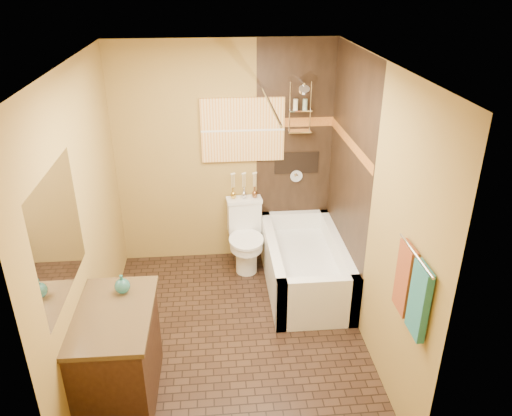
{
  "coord_description": "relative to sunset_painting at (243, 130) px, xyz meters",
  "views": [
    {
      "loc": [
        -0.13,
        -3.71,
        3.12
      ],
      "look_at": [
        0.24,
        0.4,
        1.13
      ],
      "focal_mm": 35.0,
      "sensor_mm": 36.0,
      "label": 1
    }
  ],
  "objects": [
    {
      "name": "alcove_tile_back",
      "position": [
        0.57,
        0.01,
        -0.3
      ],
      "size": [
        0.85,
        0.01,
        2.5
      ],
      "primitive_type": "cube",
      "color": "black",
      "rests_on": "wall_back"
    },
    {
      "name": "floor",
      "position": [
        -0.2,
        -1.48,
        -1.55
      ],
      "size": [
        3.0,
        3.0,
        0.0
      ],
      "primitive_type": "plane",
      "color": "black",
      "rests_on": "ground"
    },
    {
      "name": "ceiling",
      "position": [
        -0.2,
        -1.48,
        0.95
      ],
      "size": [
        3.0,
        3.0,
        0.0
      ],
      "primitive_type": "plane",
      "color": "silver",
      "rests_on": "wall_back"
    },
    {
      "name": "mosaic_band_right",
      "position": [
        0.98,
        -0.73,
        0.07
      ],
      "size": [
        0.01,
        1.5,
        0.1
      ],
      "primitive_type": "cube",
      "color": "#924C1A",
      "rests_on": "alcove_tile_right"
    },
    {
      "name": "alcove_niche",
      "position": [
        0.6,
        0.01,
        -0.4
      ],
      "size": [
        0.5,
        0.01,
        0.25
      ],
      "primitive_type": "cube",
      "color": "black",
      "rests_on": "alcove_tile_back"
    },
    {
      "name": "vanity",
      "position": [
        -1.12,
        -2.12,
        -1.13
      ],
      "size": [
        0.58,
        0.94,
        0.83
      ],
      "rotation": [
        0.0,
        0.0,
        -0.01
      ],
      "color": "black",
      "rests_on": "floor"
    },
    {
      "name": "bathtub",
      "position": [
        0.6,
        -0.73,
        -1.33
      ],
      "size": [
        0.8,
        1.5,
        0.55
      ],
      "color": "white",
      "rests_on": "floor"
    },
    {
      "name": "vanity_mirror",
      "position": [
        -1.39,
        -2.12,
        -0.05
      ],
      "size": [
        0.01,
        1.0,
        0.9
      ],
      "primitive_type": "cube",
      "color": "white",
      "rests_on": "wall_left"
    },
    {
      "name": "wall_left",
      "position": [
        -1.4,
        -1.48,
        -0.3
      ],
      "size": [
        0.02,
        3.0,
        2.5
      ],
      "primitive_type": "cube",
      "color": "olive",
      "rests_on": "floor"
    },
    {
      "name": "teal_bottle",
      "position": [
        -1.07,
        -1.88,
        -0.64
      ],
      "size": [
        0.14,
        0.14,
        0.19
      ],
      "primitive_type": null,
      "rotation": [
        0.0,
        0.0,
        0.14
      ],
      "color": "#236963",
      "rests_on": "vanity"
    },
    {
      "name": "wall_right",
      "position": [
        1.0,
        -1.48,
        -0.3
      ],
      "size": [
        0.02,
        3.0,
        2.5
      ],
      "primitive_type": "cube",
      "color": "olive",
      "rests_on": "floor"
    },
    {
      "name": "towel_rust",
      "position": [
        0.96,
        -2.4,
        -0.37
      ],
      "size": [
        0.05,
        0.22,
        0.52
      ],
      "primitive_type": "cube",
      "color": "maroon",
      "rests_on": "towel_bar"
    },
    {
      "name": "mosaic_band_back",
      "position": [
        0.57,
        0.0,
        0.07
      ],
      "size": [
        0.85,
        0.01,
        0.1
      ],
      "primitive_type": "cube",
      "color": "#924C1A",
      "rests_on": "alcove_tile_back"
    },
    {
      "name": "alcove_tile_right",
      "position": [
        0.99,
        -0.73,
        -0.3
      ],
      "size": [
        0.01,
        1.5,
        2.5
      ],
      "primitive_type": "cube",
      "color": "black",
      "rests_on": "wall_right"
    },
    {
      "name": "shower_fixtures",
      "position": [
        0.6,
        -0.1,
        0.12
      ],
      "size": [
        0.24,
        0.33,
        1.16
      ],
      "color": "silver",
      "rests_on": "floor"
    },
    {
      "name": "curtain_rod",
      "position": [
        0.2,
        -0.73,
        0.47
      ],
      "size": [
        0.03,
        1.55,
        0.03
      ],
      "primitive_type": "cylinder",
      "rotation": [
        1.57,
        0.0,
        0.0
      ],
      "color": "silver",
      "rests_on": "wall_back"
    },
    {
      "name": "sunset_painting",
      "position": [
        0.0,
        0.0,
        0.0
      ],
      "size": [
        0.9,
        0.04,
        0.7
      ],
      "primitive_type": "cube",
      "color": "orange",
      "rests_on": "wall_back"
    },
    {
      "name": "towel_bar",
      "position": [
        0.95,
        -2.53,
        -0.1
      ],
      "size": [
        0.02,
        0.55,
        0.02
      ],
      "primitive_type": "cylinder",
      "rotation": [
        1.57,
        0.0,
        0.0
      ],
      "color": "silver",
      "rests_on": "wall_right"
    },
    {
      "name": "toilet",
      "position": [
        0.0,
        -0.26,
        -1.16
      ],
      "size": [
        0.41,
        0.6,
        0.78
      ],
      "rotation": [
        0.0,
        0.0,
        0.09
      ],
      "color": "white",
      "rests_on": "floor"
    },
    {
      "name": "towel_teal",
      "position": [
        0.96,
        -2.66,
        -0.37
      ],
      "size": [
        0.05,
        0.22,
        0.52
      ],
      "primitive_type": "cube",
      "color": "#206C6B",
      "rests_on": "towel_bar"
    },
    {
      "name": "wall_front",
      "position": [
        -0.2,
        -2.98,
        -0.3
      ],
      "size": [
        2.4,
        0.02,
        2.5
      ],
      "primitive_type": "cube",
      "color": "olive",
      "rests_on": "floor"
    },
    {
      "name": "bud_vases",
      "position": [
        0.0,
        -0.08,
        -0.61
      ],
      "size": [
        0.3,
        0.06,
        0.3
      ],
      "color": "gold",
      "rests_on": "toilet"
    },
    {
      "name": "wall_back",
      "position": [
        -0.2,
        0.02,
        -0.3
      ],
      "size": [
        2.4,
        0.02,
        2.5
      ],
      "primitive_type": "cube",
      "color": "olive",
      "rests_on": "floor"
    }
  ]
}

